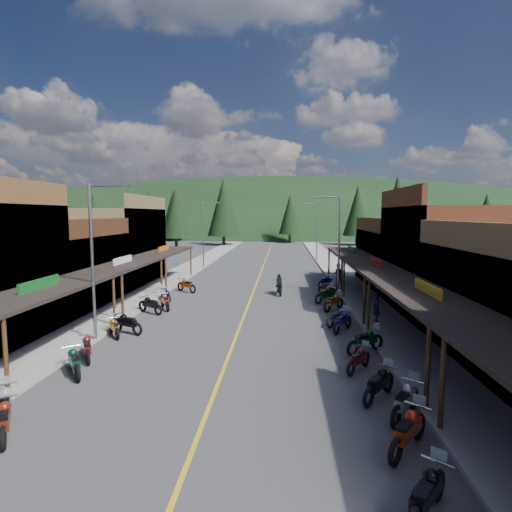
% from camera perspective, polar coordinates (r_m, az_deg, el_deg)
% --- Properties ---
extents(ground, '(220.00, 220.00, 0.00)m').
position_cam_1_polar(ground, '(26.22, -1.65, -8.38)').
color(ground, '#38383A').
rests_on(ground, ground).
extents(centerline, '(0.15, 90.00, 0.01)m').
position_cam_1_polar(centerline, '(45.81, 0.76, -2.16)').
color(centerline, gold).
rests_on(centerline, ground).
extents(sidewalk_west, '(3.40, 94.00, 0.15)m').
position_cam_1_polar(sidewalk_west, '(47.08, -9.88, -1.95)').
color(sidewalk_west, gray).
rests_on(sidewalk_west, ground).
extents(sidewalk_east, '(3.40, 94.00, 0.15)m').
position_cam_1_polar(sidewalk_east, '(46.16, 11.61, -2.14)').
color(sidewalk_east, gray).
rests_on(sidewalk_east, ground).
extents(shop_west_2, '(10.90, 9.00, 6.20)m').
position_cam_1_polar(shop_west_2, '(31.73, -26.91, -1.86)').
color(shop_west_2, '#3F2111').
rests_on(shop_west_2, ground).
extents(shop_west_3, '(10.90, 10.20, 8.20)m').
position_cam_1_polar(shop_west_3, '(40.14, -20.02, 1.36)').
color(shop_west_3, brown).
rests_on(shop_west_3, ground).
extents(shop_east_2, '(10.90, 9.00, 8.20)m').
position_cam_1_polar(shop_east_2, '(29.41, 26.49, -0.47)').
color(shop_east_2, '#562B19').
rests_on(shop_east_2, ground).
extents(shop_east_3, '(10.90, 10.20, 6.20)m').
position_cam_1_polar(shop_east_3, '(38.49, 20.91, -0.33)').
color(shop_east_3, '#4C2D16').
rests_on(shop_east_3, ground).
extents(streetlight_0, '(2.16, 0.18, 8.00)m').
position_cam_1_polar(streetlight_0, '(21.56, -22.04, 0.10)').
color(streetlight_0, gray).
rests_on(streetlight_0, ground).
extents(streetlight_1, '(2.16, 0.18, 8.00)m').
position_cam_1_polar(streetlight_1, '(48.25, -7.39, 3.52)').
color(streetlight_1, gray).
rests_on(streetlight_1, ground).
extents(streetlight_2, '(2.16, 0.18, 8.00)m').
position_cam_1_polar(streetlight_2, '(33.65, 11.55, 2.39)').
color(streetlight_2, gray).
rests_on(streetlight_2, ground).
extents(streetlight_3, '(2.16, 0.18, 8.00)m').
position_cam_1_polar(streetlight_3, '(55.50, 8.53, 3.82)').
color(streetlight_3, gray).
rests_on(streetlight_3, ground).
extents(ridge_hill, '(310.00, 140.00, 60.00)m').
position_cam_1_polar(ridge_hill, '(160.43, 3.00, 3.67)').
color(ridge_hill, black).
rests_on(ridge_hill, ground).
extents(pine_0, '(5.04, 5.04, 11.00)m').
position_cam_1_polar(pine_0, '(97.06, -22.18, 5.54)').
color(pine_0, black).
rests_on(pine_0, ground).
extents(pine_1, '(5.88, 5.88, 12.50)m').
position_cam_1_polar(pine_1, '(98.89, -11.72, 6.30)').
color(pine_1, black).
rests_on(pine_1, ground).
extents(pine_2, '(6.72, 6.72, 14.00)m').
position_cam_1_polar(pine_2, '(84.22, -4.67, 6.99)').
color(pine_2, black).
rests_on(pine_2, ground).
extents(pine_3, '(5.04, 5.04, 11.00)m').
position_cam_1_polar(pine_3, '(91.30, 4.87, 5.96)').
color(pine_3, black).
rests_on(pine_3, ground).
extents(pine_4, '(5.88, 5.88, 12.50)m').
position_cam_1_polar(pine_4, '(86.69, 14.29, 6.30)').
color(pine_4, black).
rests_on(pine_4, ground).
extents(pine_5, '(6.72, 6.72, 14.00)m').
position_cam_1_polar(pine_5, '(102.28, 21.98, 6.40)').
color(pine_5, black).
rests_on(pine_5, ground).
extents(pine_6, '(5.04, 5.04, 11.00)m').
position_cam_1_polar(pine_6, '(99.33, 30.01, 5.18)').
color(pine_6, black).
rests_on(pine_6, ground).
extents(pine_7, '(5.88, 5.88, 12.50)m').
position_cam_1_polar(pine_7, '(106.99, -15.01, 6.19)').
color(pine_7, black).
rests_on(pine_7, ground).
extents(pine_8, '(4.48, 4.48, 10.00)m').
position_cam_1_polar(pine_8, '(69.72, -16.74, 5.31)').
color(pine_8, black).
rests_on(pine_8, ground).
extents(pine_9, '(4.93, 4.93, 10.80)m').
position_cam_1_polar(pine_9, '(73.51, 21.01, 5.50)').
color(pine_9, black).
rests_on(pine_9, ground).
extents(pine_10, '(5.38, 5.38, 11.60)m').
position_cam_1_polar(pine_10, '(78.01, -11.40, 6.08)').
color(pine_10, black).
rests_on(pine_10, ground).
extents(pine_11, '(5.82, 5.82, 12.40)m').
position_cam_1_polar(pine_11, '(65.67, 19.48, 6.25)').
color(pine_11, black).
rests_on(pine_11, ground).
extents(bike_west_1, '(1.70, 2.13, 1.19)m').
position_cam_1_polar(bike_west_1, '(14.54, -32.29, -18.96)').
color(bike_west_1, maroon).
rests_on(bike_west_1, ground).
extents(bike_west_2, '(1.70, 2.10, 1.18)m').
position_cam_1_polar(bike_west_2, '(15.60, -32.18, -17.27)').
color(bike_west_2, gray).
rests_on(bike_west_2, ground).
extents(bike_west_3, '(1.91, 2.20, 1.26)m').
position_cam_1_polar(bike_west_3, '(18.19, -24.55, -13.42)').
color(bike_west_3, '#0C3C26').
rests_on(bike_west_3, ground).
extents(bike_west_4, '(1.65, 2.18, 1.21)m').
position_cam_1_polar(bike_west_4, '(19.84, -22.98, -11.81)').
color(bike_west_4, maroon).
rests_on(bike_west_4, ground).
extents(bike_west_5, '(1.65, 1.93, 1.10)m').
position_cam_1_polar(bike_west_5, '(22.85, -19.60, -9.48)').
color(bike_west_5, '#A24D0B').
rests_on(bike_west_5, ground).
extents(bike_west_6, '(2.33, 1.70, 1.28)m').
position_cam_1_polar(bike_west_6, '(23.18, -17.96, -8.97)').
color(bike_west_6, black).
rests_on(bike_west_6, ground).
extents(bike_west_7, '(2.31, 1.88, 1.30)m').
position_cam_1_polar(bike_west_7, '(27.26, -14.89, -6.62)').
color(bike_west_7, black).
rests_on(bike_west_7, ground).
extents(bike_west_8, '(1.68, 2.23, 1.23)m').
position_cam_1_polar(bike_west_8, '(28.18, -12.87, -6.23)').
color(bike_west_8, '#B7330D').
rests_on(bike_west_8, ground).
extents(bike_west_9, '(1.67, 1.97, 1.12)m').
position_cam_1_polar(bike_west_9, '(30.97, -12.77, -5.23)').
color(bike_west_9, navy).
rests_on(bike_west_9, ground).
extents(bike_west_10, '(2.28, 2.03, 1.31)m').
position_cam_1_polar(bike_west_10, '(33.95, -9.91, -4.02)').
color(bike_west_10, '#A43D0B').
rests_on(bike_west_10, ground).
extents(bike_east_0, '(1.90, 2.14, 1.24)m').
position_cam_1_polar(bike_east_0, '(10.50, 23.18, -28.64)').
color(bike_east_0, black).
rests_on(bike_east_0, ground).
extents(bike_east_1, '(2.03, 2.30, 1.32)m').
position_cam_1_polar(bike_east_1, '(12.59, 20.92, -22.09)').
color(bike_east_1, '#B6290D').
rests_on(bike_east_1, ground).
extents(bike_east_2, '(1.91, 2.27, 1.28)m').
position_cam_1_polar(bike_east_2, '(14.30, 20.56, -18.63)').
color(bike_east_2, '#929397').
rests_on(bike_east_2, ground).
extents(bike_east_3, '(1.94, 2.20, 1.26)m').
position_cam_1_polar(bike_east_3, '(15.30, 17.16, -16.86)').
color(bike_east_3, black).
rests_on(bike_east_3, ground).
extents(bike_east_4, '(1.67, 1.97, 1.12)m').
position_cam_1_polar(bike_east_4, '(17.61, 14.46, -13.95)').
color(bike_east_4, maroon).
rests_on(bike_east_4, ground).
extents(bike_east_5, '(2.30, 1.99, 1.32)m').
position_cam_1_polar(bike_east_5, '(19.75, 15.36, -11.46)').
color(bike_east_5, '#0C3F15').
rests_on(bike_east_5, ground).
extents(bike_east_6, '(1.79, 2.26, 1.26)m').
position_cam_1_polar(bike_east_6, '(23.03, 12.27, -8.94)').
color(bike_east_6, navy).
rests_on(bike_east_6, ground).
extents(bike_east_7, '(1.83, 1.82, 1.11)m').
position_cam_1_polar(bike_east_7, '(24.02, 11.62, -8.49)').
color(bike_east_7, navy).
rests_on(bike_east_7, ground).
extents(bike_east_8, '(2.01, 2.26, 1.31)m').
position_cam_1_polar(bike_east_8, '(27.68, 11.05, -6.33)').
color(bike_east_8, '#A25C0B').
rests_on(bike_east_8, ground).
extents(bike_east_9, '(2.18, 2.24, 1.34)m').
position_cam_1_polar(bike_east_9, '(30.00, 9.92, -5.32)').
color(bike_east_9, '#0B3A11').
rests_on(bike_east_9, ground).
extents(bike_east_10, '(1.59, 1.94, 1.09)m').
position_cam_1_polar(bike_east_10, '(32.08, 10.34, -4.81)').
color(bike_east_10, maroon).
rests_on(bike_east_10, ground).
extents(bike_east_11, '(1.98, 1.65, 1.12)m').
position_cam_1_polar(bike_east_11, '(33.56, 10.21, -4.31)').
color(bike_east_11, maroon).
rests_on(bike_east_11, ground).
extents(bike_east_12, '(1.94, 2.04, 1.21)m').
position_cam_1_polar(bike_east_12, '(36.22, 9.94, -3.48)').
color(bike_east_12, navy).
rests_on(bike_east_12, ground).
extents(rider_on_bike, '(1.04, 2.35, 1.73)m').
position_cam_1_polar(rider_on_bike, '(32.46, 3.32, -4.33)').
color(rider_on_bike, black).
rests_on(rider_on_bike, ground).
extents(pedestrian_east_a, '(0.46, 0.63, 1.60)m').
position_cam_1_polar(pedestrian_east_a, '(24.96, 16.83, -7.13)').
color(pedestrian_east_a, black).
rests_on(pedestrian_east_a, sidewalk_east).
extents(pedestrian_east_b, '(0.95, 0.59, 1.87)m').
position_cam_1_polar(pedestrian_east_b, '(37.22, 11.58, -2.51)').
color(pedestrian_east_b, brown).
rests_on(pedestrian_east_b, sidewalk_east).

